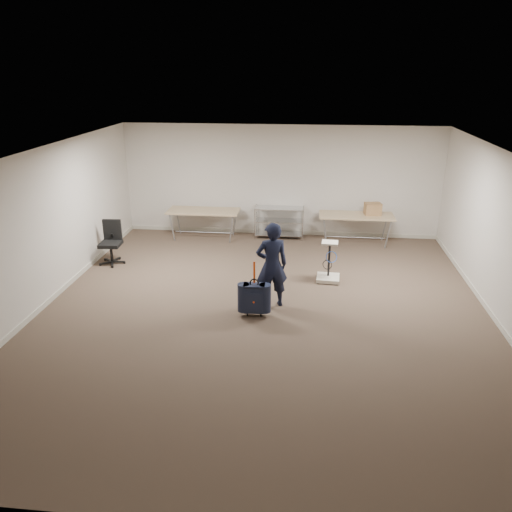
# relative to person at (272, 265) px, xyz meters

# --- Properties ---
(ground) EXTENTS (9.00, 9.00, 0.00)m
(ground) POSITION_rel_person_xyz_m (-0.11, -0.28, -0.79)
(ground) COLOR #403326
(ground) RESTS_ON ground
(room_shell) EXTENTS (8.00, 9.00, 9.00)m
(room_shell) POSITION_rel_person_xyz_m (-0.11, 1.10, -0.74)
(room_shell) COLOR beige
(room_shell) RESTS_ON ground
(folding_table_left) EXTENTS (1.80, 0.75, 0.73)m
(folding_table_left) POSITION_rel_person_xyz_m (-2.01, 3.67, -0.12)
(folding_table_left) COLOR tan
(folding_table_left) RESTS_ON ground
(folding_table_right) EXTENTS (1.80, 0.75, 0.73)m
(folding_table_right) POSITION_rel_person_xyz_m (1.79, 3.67, -0.12)
(folding_table_right) COLOR tan
(folding_table_right) RESTS_ON ground
(wire_shelf) EXTENTS (1.22, 0.47, 0.80)m
(wire_shelf) POSITION_rel_person_xyz_m (-0.11, 3.92, -0.35)
(wire_shelf) COLOR silver
(wire_shelf) RESTS_ON ground
(person) EXTENTS (0.66, 0.53, 1.59)m
(person) POSITION_rel_person_xyz_m (0.00, 0.00, 0.00)
(person) COLOR black
(person) RESTS_ON ground
(suitcase) EXTENTS (0.38, 0.23, 1.02)m
(suitcase) POSITION_rel_person_xyz_m (-0.27, -0.46, -0.45)
(suitcase) COLOR #161933
(suitcase) RESTS_ON ground
(office_chair) EXTENTS (0.58, 0.58, 0.96)m
(office_chair) POSITION_rel_person_xyz_m (-3.70, 1.74, -0.50)
(office_chair) COLOR black
(office_chair) RESTS_ON ground
(equipment_cart) EXTENTS (0.49, 0.49, 0.84)m
(equipment_cart) POSITION_rel_person_xyz_m (1.07, 1.25, -0.57)
(equipment_cart) COLOR silver
(equipment_cart) RESTS_ON ground
(cardboard_box) EXTENTS (0.42, 0.34, 0.29)m
(cardboard_box) POSITION_rel_person_xyz_m (2.17, 3.73, 0.08)
(cardboard_box) COLOR #997147
(cardboard_box) RESTS_ON folding_table_right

